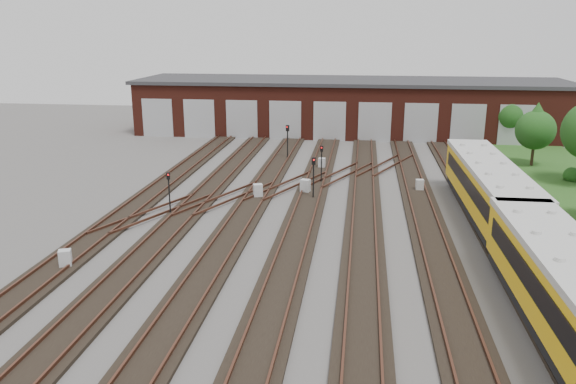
# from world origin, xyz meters

# --- Properties ---
(ground) EXTENTS (120.00, 120.00, 0.00)m
(ground) POSITION_xyz_m (0.00, 0.00, 0.00)
(ground) COLOR #454240
(ground) RESTS_ON ground
(track_network) EXTENTS (30.40, 70.00, 0.33)m
(track_network) POSITION_xyz_m (-0.17, 0.59, 0.11)
(track_network) COLOR black
(track_network) RESTS_ON ground
(maintenance_shed) EXTENTS (51.00, 12.50, 6.35)m
(maintenance_shed) POSITION_xyz_m (-0.01, 39.97, 3.20)
(maintenance_shed) COLOR #4F1C13
(maintenance_shed) RESTS_ON ground
(metro_train) EXTENTS (3.21, 48.73, 3.45)m
(metro_train) POSITION_xyz_m (10.00, -7.80, 2.10)
(metro_train) COLOR black
(metro_train) RESTS_ON ground
(signal_mast_0) EXTENTS (0.27, 0.26, 2.97)m
(signal_mast_0) POSITION_xyz_m (-11.03, 6.29, 1.90)
(signal_mast_0) COLOR black
(signal_mast_0) RESTS_ON ground
(signal_mast_1) EXTENTS (0.30, 0.28, 3.18)m
(signal_mast_1) POSITION_xyz_m (-1.74, 11.14, 2.05)
(signal_mast_1) COLOR black
(signal_mast_1) RESTS_ON ground
(signal_mast_2) EXTENTS (0.33, 0.31, 3.34)m
(signal_mast_2) POSITION_xyz_m (-5.40, 24.08, 2.15)
(signal_mast_2) COLOR black
(signal_mast_2) RESTS_ON ground
(signal_mast_3) EXTENTS (0.25, 0.23, 3.13)m
(signal_mast_3) POSITION_xyz_m (-1.50, 15.68, 1.99)
(signal_mast_3) COLOR black
(signal_mast_3) RESTS_ON ground
(relay_cabinet_0) EXTENTS (0.77, 0.71, 1.03)m
(relay_cabinet_0) POSITION_xyz_m (-13.54, -2.99, 0.52)
(relay_cabinet_0) COLOR #B9BCBE
(relay_cabinet_0) RESTS_ON ground
(relay_cabinet_1) EXTENTS (0.81, 0.73, 1.12)m
(relay_cabinet_1) POSITION_xyz_m (-2.48, 12.56, 0.56)
(relay_cabinet_1) COLOR #B9BCBE
(relay_cabinet_1) RESTS_ON ground
(relay_cabinet_2) EXTENTS (0.81, 0.74, 1.09)m
(relay_cabinet_2) POSITION_xyz_m (-5.85, 10.88, 0.55)
(relay_cabinet_2) COLOR #B9BCBE
(relay_cabinet_2) RESTS_ON ground
(relay_cabinet_3) EXTENTS (0.65, 0.57, 0.99)m
(relay_cabinet_3) POSITION_xyz_m (-1.83, 20.69, 0.50)
(relay_cabinet_3) COLOR #B9BCBE
(relay_cabinet_3) RESTS_ON ground
(relay_cabinet_4) EXTENTS (0.61, 0.52, 0.97)m
(relay_cabinet_4) POSITION_xyz_m (6.24, 14.32, 0.48)
(relay_cabinet_4) COLOR #B9BCBE
(relay_cabinet_4) RESTS_ON ground
(tree_0) EXTENTS (3.33, 3.33, 5.52)m
(tree_0) POSITION_xyz_m (17.41, 35.00, 3.54)
(tree_0) COLOR #2F2115
(tree_0) RESTS_ON ground
(tree_1) EXTENTS (3.54, 3.54, 5.86)m
(tree_1) POSITION_xyz_m (17.25, 24.39, 3.76)
(tree_1) COLOR #2F2115
(tree_1) RESTS_ON ground
(bush_1) EXTENTS (1.37, 1.37, 1.37)m
(bush_1) POSITION_xyz_m (19.03, 19.21, 0.68)
(bush_1) COLOR #194413
(bush_1) RESTS_ON ground
(bush_2) EXTENTS (1.26, 1.26, 1.26)m
(bush_2) POSITION_xyz_m (19.30, 35.00, 0.63)
(bush_2) COLOR #194413
(bush_2) RESTS_ON ground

